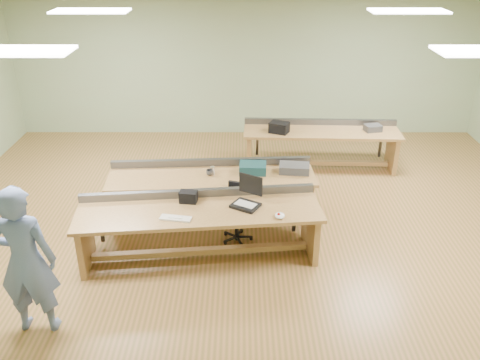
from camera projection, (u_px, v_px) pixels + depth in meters
The scene contains 21 objects.
floor at pixel (249, 223), 7.92m from camera, with size 10.00×10.00×0.00m, color #99643A.
ceiling at pixel (251, 25), 6.60m from camera, with size 10.00×10.00×0.00m, color silver.
wall_back at pixel (247, 66), 10.86m from camera, with size 10.00×0.04×3.00m, color gray.
wall_front at pixel (259, 329), 3.67m from camera, with size 10.00×0.04×3.00m, color gray.
fluor_panels at pixel (251, 27), 6.62m from camera, with size 6.20×3.50×0.03m.
workbench_front at pixel (200, 221), 6.87m from camera, with size 3.34×1.20×0.86m.
workbench_mid at pixel (212, 185), 7.84m from camera, with size 3.19×1.03×0.86m.
workbench_back at pixel (321, 140), 9.58m from camera, with size 2.93×0.88×0.86m.
person at pixel (26, 261), 5.45m from camera, with size 0.66×0.43×1.80m, color slate.
laptop_base at pixel (246, 205), 6.84m from camera, with size 0.35×0.29×0.04m, color black.
laptop_screen at pixel (251, 184), 6.83m from camera, with size 0.35×0.02×0.28m, color black.
keyboard at pixel (176, 218), 6.54m from camera, with size 0.41×0.14×0.02m, color beige.
trackball_mouse at pixel (280, 216), 6.56m from camera, with size 0.13×0.15×0.06m, color white.
camera_bag at pixel (188, 197), 6.93m from camera, with size 0.24×0.15×0.16m, color black.
task_chair at pixel (238, 220), 7.39m from camera, with size 0.58×0.58×0.85m.
parts_bin_teal at pixel (253, 168), 7.79m from camera, with size 0.41×0.31×0.14m, color #12363B.
parts_bin_grey at pixel (294, 168), 7.81m from camera, with size 0.46×0.29×0.12m, color #363638.
mug at pixel (210, 172), 7.72m from camera, with size 0.11×0.11×0.09m, color #363638.
drinks_can at pixel (213, 170), 7.74m from camera, with size 0.07×0.07×0.13m, color #BABABE.
storage_box_back at pixel (279, 127), 9.35m from camera, with size 0.34×0.24×0.19m, color black.
tray_back at pixel (373, 128), 9.43m from camera, with size 0.30×0.22×0.12m, color #363638.
Camera 1 is at (-0.14, -6.82, 4.08)m, focal length 38.00 mm.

